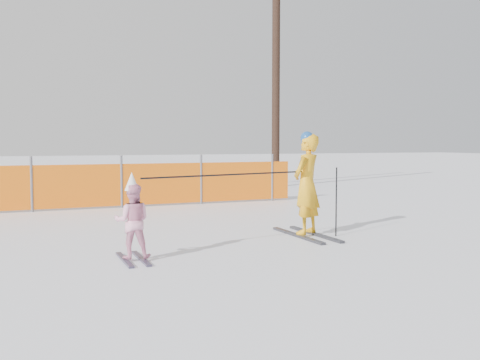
# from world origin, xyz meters

# --- Properties ---
(ground) EXTENTS (120.00, 120.00, 0.00)m
(ground) POSITION_xyz_m (0.00, 0.00, 0.00)
(ground) COLOR white
(ground) RESTS_ON ground
(adult) EXTENTS (0.72, 1.63, 1.74)m
(adult) POSITION_xyz_m (1.38, 0.92, 0.86)
(adult) COLOR black
(adult) RESTS_ON ground
(child) EXTENTS (0.56, 0.94, 1.17)m
(child) POSITION_xyz_m (-1.66, 0.21, 0.53)
(child) COLOR black
(child) RESTS_ON ground
(ski_poles) EXTENTS (3.39, 0.69, 1.14)m
(ski_poles) POSITION_xyz_m (0.42, 0.61, 0.93)
(ski_poles) COLOR black
(ski_poles) RESTS_ON ground
(tree_trunks) EXTENTS (11.64, 1.96, 6.48)m
(tree_trunks) POSITION_xyz_m (1.17, 11.04, 3.08)
(tree_trunks) COLOR black
(tree_trunks) RESTS_ON ground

